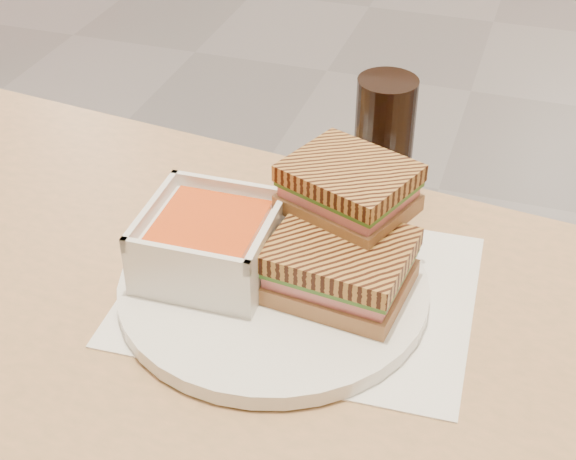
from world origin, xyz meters
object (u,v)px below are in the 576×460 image
(main_table, at_px, (207,449))
(plate, at_px, (274,287))
(cola_glass, at_px, (384,138))
(soup_bowl, at_px, (210,244))
(panini_lower, at_px, (340,266))

(main_table, xyz_separation_m, plate, (0.03, 0.11, 0.12))
(main_table, relative_size, cola_glass, 9.11)
(soup_bowl, height_order, panini_lower, soup_bowl)
(plate, xyz_separation_m, cola_glass, (0.06, 0.21, 0.06))
(cola_glass, bearing_deg, panini_lower, -88.29)
(plate, relative_size, panini_lower, 2.20)
(plate, height_order, soup_bowl, soup_bowl)
(cola_glass, bearing_deg, main_table, -105.54)
(main_table, distance_m, soup_bowl, 0.20)
(soup_bowl, bearing_deg, main_table, -73.41)
(panini_lower, distance_m, cola_glass, 0.20)
(panini_lower, bearing_deg, main_table, -129.09)
(plate, distance_m, soup_bowl, 0.07)
(plate, xyz_separation_m, panini_lower, (0.06, 0.01, 0.04))
(plate, xyz_separation_m, soup_bowl, (-0.06, 0.00, 0.04))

